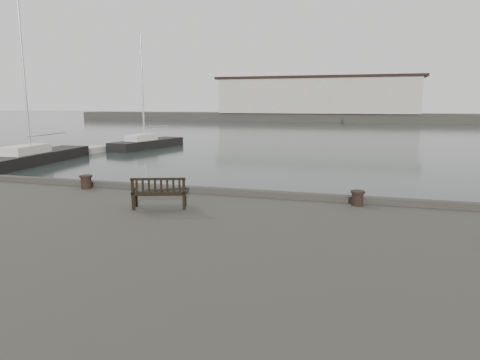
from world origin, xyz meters
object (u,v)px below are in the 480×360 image
object	(u,v)px
bollard_left	(86,182)
bollard_right	(358,198)
yacht_c	(36,160)
bench	(160,198)
yacht_d	(148,146)

from	to	relation	value
bollard_left	bollard_right	distance (m)	8.66
bollard_left	yacht_c	size ratio (longest dim) A/B	0.03
bench	bollard_right	distance (m)	5.40
bench	yacht_d	bearing A→B (deg)	100.26
bench	yacht_c	bearing A→B (deg)	120.29
bench	bollard_left	distance (m)	3.98
bollard_right	yacht_c	world-z (taller)	yacht_c
bollard_right	bollard_left	bearing A→B (deg)	-179.69
bollard_left	bollard_right	xyz separation A→B (m)	(8.66, 0.05, -0.02)
bollard_right	yacht_d	size ratio (longest dim) A/B	0.04
bench	bollard_left	size ratio (longest dim) A/B	3.45
bollard_right	yacht_c	bearing A→B (deg)	149.15
bollard_left	yacht_c	bearing A→B (deg)	136.16
yacht_c	yacht_d	size ratio (longest dim) A/B	1.23
yacht_d	bollard_left	bearing A→B (deg)	-54.92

